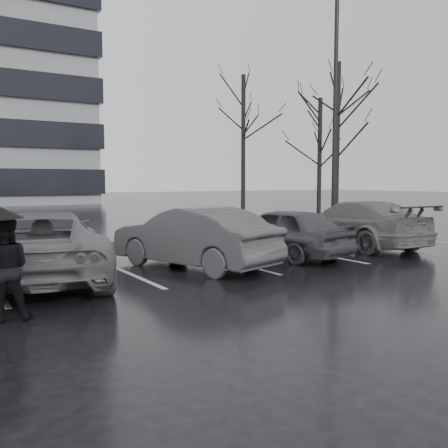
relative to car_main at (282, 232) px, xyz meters
name	(u,v)px	position (x,y,z in m)	size (l,w,h in m)	color
ground	(259,278)	(-2.24, -2.03, -0.69)	(160.00, 160.00, 0.00)	black
car_main	(282,232)	(0.00, 0.00, 0.00)	(1.62, 4.02, 1.37)	black
car_west_a	(193,237)	(-2.83, -0.15, 0.04)	(1.54, 4.40, 1.45)	#2C2D2F
car_west_b	(43,246)	(-6.24, 0.09, 0.04)	(2.42, 5.24, 1.46)	#4A4A4C
car_east	(355,224)	(3.20, 0.40, 0.05)	(2.05, 5.05, 1.46)	#4A4A4C
pedestrian_right	(5,269)	(-7.37, -2.72, 0.09)	(0.75, 0.59, 1.55)	black
lamp_post	(335,123)	(5.83, 4.10, 3.68)	(0.52, 0.52, 9.53)	gray
stall_stripes	(174,264)	(-3.04, 0.47, -0.68)	(19.72, 5.00, 0.00)	#B5B5B8
tree_east	(337,143)	(9.76, 7.97, 3.31)	(0.26, 0.26, 8.00)	black
tree_ne	(320,157)	(12.26, 11.97, 2.81)	(0.26, 0.26, 7.00)	black
tree_north	(243,145)	(8.76, 14.97, 3.56)	(0.26, 0.26, 8.50)	black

